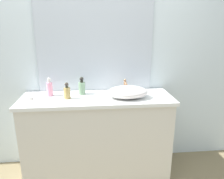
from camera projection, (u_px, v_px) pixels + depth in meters
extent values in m
cube|color=silver|center=(89.00, 53.00, 2.33)|extent=(6.00, 0.06, 2.60)
cube|color=beige|center=(98.00, 137.00, 2.31)|extent=(1.50, 0.47, 0.86)
cube|color=silver|center=(97.00, 98.00, 2.18)|extent=(1.54, 0.51, 0.03)
cube|color=#B2BCC6|center=(95.00, 31.00, 2.23)|extent=(1.24, 0.01, 1.29)
ellipsoid|color=silver|center=(128.00, 92.00, 2.13)|extent=(0.41, 0.28, 0.12)
cylinder|color=brown|center=(125.00, 87.00, 2.29)|extent=(0.03, 0.03, 0.12)
cylinder|color=brown|center=(126.00, 84.00, 2.23)|extent=(0.02, 0.10, 0.02)
sphere|color=brown|center=(125.00, 80.00, 2.29)|extent=(0.03, 0.03, 0.03)
cylinder|color=pink|center=(50.00, 89.00, 2.18)|extent=(0.06, 0.06, 0.14)
cylinder|color=silver|center=(49.00, 82.00, 2.16)|extent=(0.03, 0.03, 0.02)
sphere|color=silver|center=(49.00, 79.00, 2.15)|extent=(0.03, 0.03, 0.03)
cylinder|color=silver|center=(49.00, 80.00, 2.14)|extent=(0.02, 0.02, 0.02)
cylinder|color=#A98E4E|center=(67.00, 93.00, 2.11)|extent=(0.06, 0.06, 0.11)
cylinder|color=#2E3427|center=(67.00, 87.00, 2.09)|extent=(0.03, 0.03, 0.02)
sphere|color=#383226|center=(67.00, 84.00, 2.08)|extent=(0.04, 0.04, 0.04)
cylinder|color=#332A2D|center=(66.00, 85.00, 2.07)|extent=(0.02, 0.02, 0.02)
cylinder|color=gray|center=(82.00, 88.00, 2.24)|extent=(0.07, 0.07, 0.13)
cylinder|color=black|center=(82.00, 82.00, 2.22)|extent=(0.03, 0.03, 0.02)
sphere|color=#27271E|center=(82.00, 79.00, 2.21)|extent=(0.04, 0.04, 0.04)
cylinder|color=black|center=(81.00, 79.00, 2.20)|extent=(0.02, 0.02, 0.02)
cylinder|color=silver|center=(30.00, 98.00, 2.10)|extent=(0.05, 0.05, 0.03)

